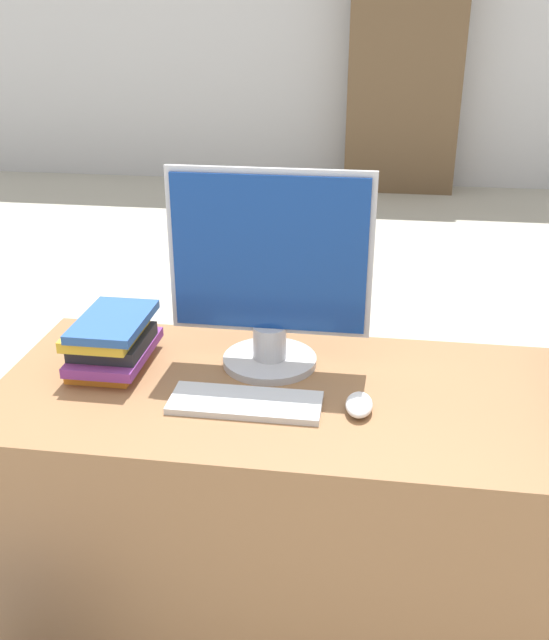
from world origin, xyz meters
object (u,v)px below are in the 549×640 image
(keyboard, at_px, (245,403))
(book_stack, at_px, (111,342))
(mouse, at_px, (359,405))
(monitor, at_px, (270,274))

(keyboard, height_order, book_stack, book_stack)
(mouse, height_order, book_stack, book_stack)
(book_stack, bearing_deg, mouse, -11.56)
(monitor, relative_size, mouse, 4.82)
(keyboard, xyz_separation_m, book_stack, (-0.38, 0.14, 0.06))
(monitor, bearing_deg, book_stack, -169.07)
(keyboard, height_order, mouse, mouse)
(monitor, relative_size, book_stack, 1.86)
(monitor, bearing_deg, mouse, -40.89)
(mouse, distance_m, book_stack, 0.66)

